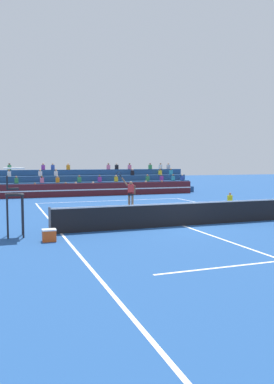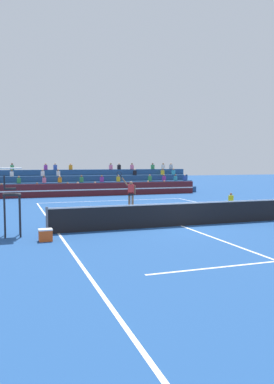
{
  "view_description": "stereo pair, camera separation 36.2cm",
  "coord_description": "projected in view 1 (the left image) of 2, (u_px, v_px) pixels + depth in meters",
  "views": [
    {
      "loc": [
        -7.7,
        -15.07,
        2.87
      ],
      "look_at": [
        -0.07,
        6.0,
        1.1
      ],
      "focal_mm": 35.0,
      "sensor_mm": 36.0,
      "label": 1
    },
    {
      "loc": [
        -7.36,
        -15.19,
        2.87
      ],
      "look_at": [
        -0.07,
        6.0,
        1.1
      ],
      "focal_mm": 35.0,
      "sensor_mm": 36.0,
      "label": 2
    }
  ],
  "objects": [
    {
      "name": "equipment_cooler",
      "position": [
        49.0,
        235.0,
        13.61
      ],
      "size": [
        0.5,
        0.38,
        0.45
      ],
      "color": "#D84C19",
      "rests_on": "ground"
    },
    {
      "name": "ground_plane",
      "position": [
        183.0,
        226.0,
        16.97
      ],
      "size": [
        120.0,
        120.0,
        0.0
      ],
      "primitive_type": "plane",
      "color": "navy"
    },
    {
      "name": "court_lines",
      "position": [
        183.0,
        226.0,
        16.97
      ],
      "size": [
        11.1,
        23.9,
        0.01
      ],
      "color": "white",
      "rests_on": "ground"
    },
    {
      "name": "ball_kid_courtside",
      "position": [
        230.0,
        200.0,
        25.23
      ],
      "size": [
        0.3,
        0.36,
        0.84
      ],
      "color": "black",
      "rests_on": "ground"
    },
    {
      "name": "tennis_ball",
      "position": [
        164.0,
        218.0,
        19.17
      ],
      "size": [
        0.07,
        0.07,
        0.07
      ],
      "primitive_type": "sphere",
      "color": "#C6DB33",
      "rests_on": "ground"
    },
    {
      "name": "sponsor_banner_wall",
      "position": [
        97.0,
        189.0,
        32.26
      ],
      "size": [
        18.0,
        0.26,
        1.1
      ],
      "color": "#51191E",
      "rests_on": "ground"
    },
    {
      "name": "umpire_chair",
      "position": [
        13.0,
        193.0,
        14.36
      ],
      "size": [
        0.76,
        0.84,
        2.67
      ],
      "color": "black",
      "rests_on": "ground"
    },
    {
      "name": "tennis_net",
      "position": [
        184.0,
        214.0,
        16.93
      ],
      "size": [
        12.0,
        0.1,
        1.1
      ],
      "color": "slate",
      "rests_on": "ground"
    },
    {
      "name": "tennis_player",
      "position": [
        130.0,
        193.0,
        23.08
      ],
      "size": [
        1.1,
        0.73,
        2.38
      ],
      "color": "brown",
      "rests_on": "ground"
    },
    {
      "name": "bleacher_stand",
      "position": [
        89.0,
        184.0,
        35.21
      ],
      "size": [
        19.73,
        3.8,
        2.83
      ],
      "color": "navy",
      "rests_on": "ground"
    }
  ]
}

